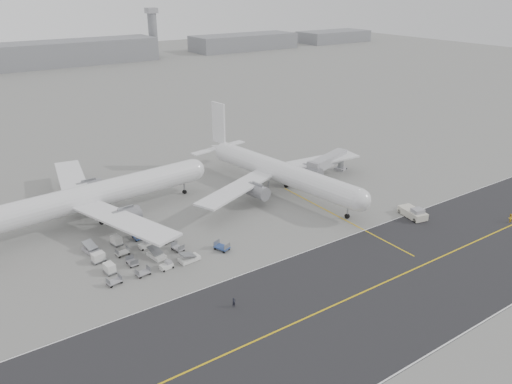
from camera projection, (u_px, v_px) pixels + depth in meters
ground at (236, 269)px, 89.28m from camera, size 700.00×700.00×0.00m
taxiway at (324, 310)px, 78.18m from camera, size 220.00×59.00×0.03m
horizon_buildings at (51, 66)px, 302.83m from camera, size 520.00×28.00×28.00m
control_tower at (153, 31)px, 336.50m from camera, size 7.00×7.00×31.25m
airliner_a at (94, 195)px, 106.02m from camera, size 55.27×54.49×19.06m
airliner_b at (279, 171)px, 120.36m from camera, size 51.46×52.40×18.17m
pushback_tug at (413, 213)px, 108.57m from camera, size 4.34×8.79×2.47m
jet_bridge at (328, 162)px, 129.61m from camera, size 16.25×7.75×6.11m
gse_cluster at (140, 256)px, 93.43m from camera, size 23.47×22.79×1.91m
stray_dolly at (222, 250)px, 95.59m from camera, size 2.67×3.31×1.76m
ground_crew_a at (234, 303)px, 78.55m from camera, size 0.65×0.48×1.65m
ground_crew_b at (510, 218)px, 106.20m from camera, size 1.02×0.83×1.96m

